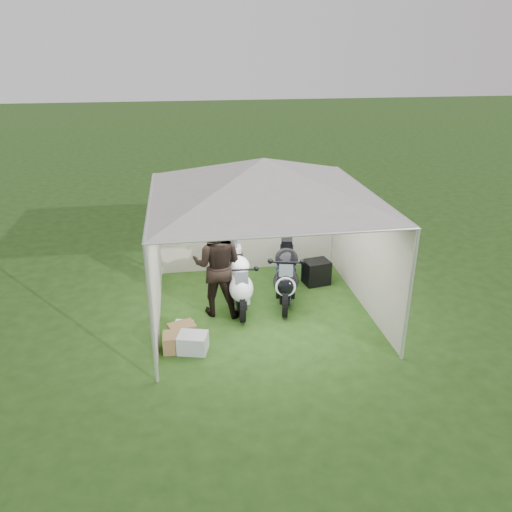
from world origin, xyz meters
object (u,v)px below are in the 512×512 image
object	(u,v)px
paddock_stand	(286,272)
equipment_box	(316,272)
crate_0	(193,343)
crate_1	(173,342)
crate_3	(182,332)
person_dark_jacket	(217,265)
crate_2	(183,329)
person_blue_jacket	(233,250)
motorcycle_white	(239,280)
motorcycle_black	(286,273)
canopy_tent	(263,181)

from	to	relation	value
paddock_stand	equipment_box	xyz separation A→B (m)	(0.60, -0.32, 0.10)
crate_0	crate_1	world-z (taller)	crate_0
equipment_box	crate_3	xyz separation A→B (m)	(-2.93, -1.82, -0.12)
paddock_stand	crate_0	size ratio (longest dim) A/B	0.90
equipment_box	crate_0	size ratio (longest dim) A/B	1.09
person_dark_jacket	crate_0	size ratio (longest dim) A/B	4.15
person_dark_jacket	crate_2	distance (m)	1.34
person_blue_jacket	equipment_box	distance (m)	1.90
motorcycle_white	crate_2	distance (m)	1.53
motorcycle_black	crate_1	bearing A→B (deg)	-133.67
person_blue_jacket	motorcycle_black	bearing A→B (deg)	74.35
motorcycle_black	crate_3	xyz separation A→B (m)	(-2.11, -1.18, -0.44)
paddock_stand	equipment_box	size ratio (longest dim) A/B	0.82
person_dark_jacket	crate_2	size ratio (longest dim) A/B	6.34
canopy_tent	motorcycle_white	distance (m)	2.07
crate_2	motorcycle_black	bearing A→B (deg)	26.01
crate_1	crate_3	xyz separation A→B (m)	(0.15, 0.33, -0.01)
motorcycle_white	crate_3	size ratio (longest dim) A/B	4.55
crate_1	crate_3	distance (m)	0.36
canopy_tent	crate_1	world-z (taller)	canopy_tent
person_blue_jacket	crate_1	bearing A→B (deg)	-6.34
person_dark_jacket	motorcycle_black	bearing A→B (deg)	-149.94
motorcycle_white	crate_0	bearing A→B (deg)	-120.82
crate_3	crate_1	bearing A→B (deg)	-115.07
motorcycle_white	motorcycle_black	xyz separation A→B (m)	(0.96, 0.09, 0.04)
motorcycle_black	crate_3	distance (m)	2.46
paddock_stand	crate_3	xyz separation A→B (m)	(-2.33, -2.14, -0.01)
canopy_tent	crate_0	size ratio (longest dim) A/B	11.70
motorcycle_black	paddock_stand	bearing A→B (deg)	90.00
person_dark_jacket	crate_0	world-z (taller)	person_dark_jacket
crate_3	paddock_stand	bearing A→B (deg)	42.54
canopy_tent	crate_3	world-z (taller)	canopy_tent
crate_3	equipment_box	bearing A→B (deg)	31.85
canopy_tent	paddock_stand	distance (m)	2.82
paddock_stand	person_dark_jacket	distance (m)	2.21
canopy_tent	motorcycle_black	world-z (taller)	canopy_tent
motorcycle_white	crate_0	distance (m)	1.82
paddock_stand	crate_1	bearing A→B (deg)	-135.22
canopy_tent	person_dark_jacket	distance (m)	1.79
person_blue_jacket	person_dark_jacket	bearing A→B (deg)	2.41
equipment_box	crate_0	world-z (taller)	equipment_box
crate_3	person_blue_jacket	bearing A→B (deg)	60.07
motorcycle_black	person_blue_jacket	xyz separation A→B (m)	(-0.98, 0.78, 0.25)
canopy_tent	crate_3	size ratio (longest dim) A/B	12.67
motorcycle_black	crate_3	world-z (taller)	motorcycle_black
person_dark_jacket	equipment_box	distance (m)	2.51
crate_0	crate_1	xyz separation A→B (m)	(-0.33, 0.07, -0.01)
person_blue_jacket	crate_2	xyz separation A→B (m)	(-1.11, -1.80, -0.73)
crate_0	crate_3	bearing A→B (deg)	113.52
motorcycle_black	paddock_stand	xyz separation A→B (m)	(0.22, 0.96, -0.43)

